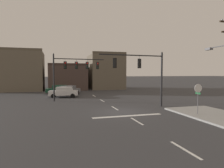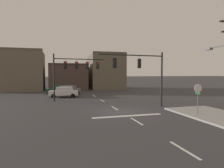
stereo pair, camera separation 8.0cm
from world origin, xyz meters
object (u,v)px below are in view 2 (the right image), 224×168
(stop_sign, at_px, (198,92))
(car_lot_middle, at_px, (64,92))
(car_lot_farside, at_px, (59,89))
(car_lot_nearside, at_px, (69,90))
(signal_mast_far_side, at_px, (73,68))
(signal_mast_near_side, at_px, (144,69))

(stop_sign, distance_m, car_lot_middle, 20.25)
(car_lot_farside, bearing_deg, car_lot_nearside, -53.69)
(signal_mast_far_side, height_order, car_lot_middle, signal_mast_far_side)
(signal_mast_near_side, distance_m, signal_mast_far_side, 10.69)
(signal_mast_far_side, height_order, car_lot_nearside, signal_mast_far_side)
(signal_mast_near_side, distance_m, stop_sign, 6.22)
(signal_mast_far_side, bearing_deg, stop_sign, -53.37)
(car_lot_farside, bearing_deg, car_lot_middle, -82.49)
(signal_mast_near_side, xyz_separation_m, car_lot_farside, (-8.75, 17.03, -3.35))
(signal_mast_near_side, xyz_separation_m, car_lot_middle, (-8.08, 11.88, -3.35))
(signal_mast_far_side, xyz_separation_m, car_lot_nearside, (-0.18, 6.83, -3.57))
(car_lot_middle, bearing_deg, signal_mast_near_side, -55.80)
(signal_mast_far_side, relative_size, car_lot_middle, 1.54)
(signal_mast_near_side, relative_size, car_lot_farside, 1.64)
(car_lot_nearside, height_order, car_lot_middle, same)
(car_lot_farside, bearing_deg, signal_mast_far_side, -79.01)
(signal_mast_near_side, height_order, car_lot_middle, signal_mast_near_side)
(stop_sign, bearing_deg, signal_mast_near_side, 118.64)
(signal_mast_far_side, xyz_separation_m, car_lot_farside, (-1.74, 8.96, -3.57))
(signal_mast_near_side, distance_m, car_lot_nearside, 16.88)
(signal_mast_far_side, height_order, car_lot_farside, signal_mast_far_side)
(signal_mast_far_side, height_order, stop_sign, signal_mast_far_side)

